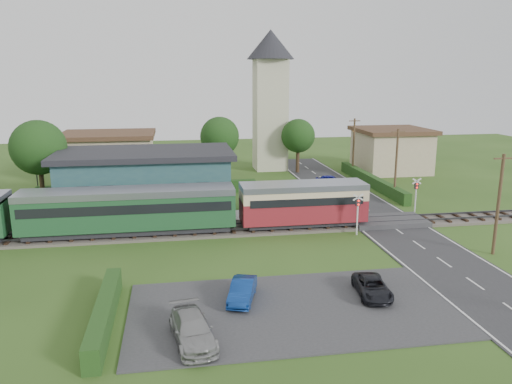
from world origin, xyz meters
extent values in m
plane|color=#2D4C19|center=(0.00, 0.00, 0.00)|extent=(120.00, 120.00, 0.00)
cube|color=#4C443D|center=(0.00, 2.00, 0.10)|extent=(76.00, 3.20, 0.20)
cube|color=#3F3F47|center=(0.00, 1.28, 0.42)|extent=(76.00, 0.08, 0.15)
cube|color=#3F3F47|center=(0.00, 2.72, 0.42)|extent=(76.00, 0.08, 0.15)
cube|color=#28282B|center=(10.00, 0.00, 0.03)|extent=(6.00, 70.00, 0.05)
cube|color=#333335|center=(-1.50, -12.00, 0.04)|extent=(17.00, 9.00, 0.08)
cube|color=#333335|center=(10.00, 2.00, 0.23)|extent=(6.20, 3.40, 0.45)
cube|color=gray|center=(-10.00, 5.20, 0.23)|extent=(30.00, 3.00, 0.45)
cube|color=beige|center=(-18.00, 5.20, 1.65)|extent=(2.00, 2.00, 2.40)
cube|color=#232328|center=(-18.00, 5.20, 2.93)|extent=(2.30, 2.30, 0.15)
cube|color=#274F59|center=(-10.00, 11.00, 2.40)|extent=(15.00, 8.00, 4.80)
cube|color=#232328|center=(-10.00, 11.00, 5.05)|extent=(16.00, 9.00, 0.50)
cube|color=#232328|center=(-10.00, 7.06, 1.10)|extent=(1.20, 0.12, 2.20)
cube|color=black|center=(-15.00, 7.06, 2.40)|extent=(1.00, 0.12, 1.20)
cube|color=black|center=(-13.00, 7.06, 2.40)|extent=(1.00, 0.12, 1.20)
cube|color=black|center=(-7.00, 7.06, 2.40)|extent=(1.00, 0.12, 1.20)
cube|color=black|center=(-5.00, 7.06, 2.40)|extent=(1.00, 0.12, 1.20)
cube|color=#232328|center=(2.71, 2.00, 0.59)|extent=(9.00, 2.20, 0.50)
cube|color=maroon|center=(2.71, 2.00, 1.59)|extent=(10.00, 2.80, 1.80)
cube|color=beige|center=(2.71, 2.00, 2.84)|extent=(10.00, 2.82, 0.90)
cube|color=black|center=(2.71, 2.00, 2.49)|extent=(9.00, 2.88, 0.60)
cube|color=gray|center=(2.71, 2.00, 3.49)|extent=(10.00, 2.90, 0.45)
cube|color=#232328|center=(-10.89, 2.00, 0.59)|extent=(15.20, 2.20, 0.50)
cube|color=#1E4D2A|center=(-10.89, 2.00, 2.09)|extent=(16.00, 2.80, 2.60)
cube|color=black|center=(-10.89, 2.00, 2.49)|extent=(15.40, 2.86, 0.70)
cube|color=gray|center=(-10.89, 2.00, 3.49)|extent=(16.00, 2.90, 0.50)
cube|color=beige|center=(5.00, 28.00, 7.00)|extent=(4.00, 4.00, 14.00)
cone|color=#232328|center=(5.00, 28.00, 15.80)|extent=(6.00, 6.00, 3.60)
cube|color=tan|center=(-15.00, 25.00, 2.50)|extent=(10.00, 8.00, 5.00)
cube|color=#472D1E|center=(-15.00, 25.00, 5.25)|extent=(10.80, 8.80, 0.50)
cube|color=tan|center=(20.00, 24.00, 2.50)|extent=(8.00, 8.00, 5.00)
cube|color=#472D1E|center=(20.00, 24.00, 5.25)|extent=(8.80, 8.80, 0.50)
cube|color=#193814|center=(-11.00, -12.00, 0.60)|extent=(0.80, 9.00, 1.20)
cube|color=#193814|center=(14.20, 16.00, 0.60)|extent=(0.80, 18.00, 1.20)
cube|color=#193814|center=(-10.00, 15.50, 0.65)|extent=(22.00, 0.80, 1.30)
cylinder|color=#332316|center=(-20.00, 14.00, 2.06)|extent=(0.44, 0.44, 4.12)
sphere|color=#143311|center=(-20.00, 14.00, 5.40)|extent=(5.20, 5.20, 5.20)
cylinder|color=#332316|center=(-2.00, 23.00, 1.93)|extent=(0.44, 0.44, 3.85)
sphere|color=#143311|center=(-2.00, 23.00, 5.04)|extent=(4.60, 4.60, 4.60)
cylinder|color=#332316|center=(8.00, 25.00, 1.79)|extent=(0.44, 0.44, 3.58)
sphere|color=#143311|center=(8.00, 25.00, 4.68)|extent=(4.20, 4.20, 4.20)
cylinder|color=#473321|center=(14.20, -6.00, 3.50)|extent=(0.22, 0.22, 7.00)
cube|color=#473321|center=(14.20, -6.00, 6.70)|extent=(1.40, 0.10, 0.10)
cylinder|color=#473321|center=(14.20, 10.00, 3.50)|extent=(0.22, 0.22, 7.00)
cube|color=#473321|center=(14.20, 10.00, 6.70)|extent=(1.40, 0.10, 0.10)
cylinder|color=#473321|center=(14.20, 22.00, 3.50)|extent=(0.22, 0.22, 7.00)
cube|color=#473321|center=(14.20, 22.00, 6.70)|extent=(1.40, 0.10, 0.10)
cylinder|color=silver|center=(6.40, -0.40, 1.50)|extent=(0.12, 0.12, 3.00)
cube|color=#232328|center=(6.40, -0.40, 2.60)|extent=(0.35, 0.18, 0.55)
sphere|color=#FF190C|center=(6.40, -0.52, 2.75)|extent=(0.14, 0.14, 0.14)
sphere|color=#FF190C|center=(6.40, -0.52, 2.45)|extent=(0.14, 0.14, 0.14)
cube|color=silver|center=(6.40, -0.40, 3.00)|extent=(0.84, 0.05, 0.55)
cube|color=silver|center=(6.40, -0.40, 3.00)|extent=(0.84, 0.05, 0.55)
cylinder|color=silver|center=(13.60, 4.40, 1.50)|extent=(0.12, 0.12, 3.00)
cube|color=#232328|center=(13.60, 4.40, 2.60)|extent=(0.35, 0.18, 0.55)
sphere|color=#FF190C|center=(13.60, 4.28, 2.75)|extent=(0.14, 0.14, 0.14)
sphere|color=#FF190C|center=(13.60, 4.28, 2.45)|extent=(0.14, 0.14, 0.14)
cube|color=silver|center=(13.60, 4.40, 3.00)|extent=(0.84, 0.05, 0.55)
cube|color=silver|center=(13.60, 4.40, 3.00)|extent=(0.84, 0.05, 0.55)
cylinder|color=#3F3F47|center=(-22.00, 20.00, 2.50)|extent=(0.14, 0.14, 5.00)
sphere|color=orange|center=(-22.00, 20.00, 5.00)|extent=(0.30, 0.30, 0.30)
cylinder|color=#3F3F47|center=(16.00, 27.00, 2.50)|extent=(0.14, 0.14, 5.00)
sphere|color=orange|center=(16.00, 27.00, 5.00)|extent=(0.30, 0.30, 0.30)
imported|color=navy|center=(9.79, 16.91, 0.63)|extent=(3.66, 2.33, 1.16)
imported|color=navy|center=(-3.92, -10.55, 0.64)|extent=(2.13, 3.63, 1.13)
imported|color=gray|center=(-6.77, -14.50, 0.70)|extent=(2.39, 4.47, 1.23)
imported|color=black|center=(3.31, -11.12, 0.58)|extent=(2.08, 3.78, 1.00)
imported|color=gray|center=(-4.96, 5.36, 1.33)|extent=(0.75, 0.62, 1.76)
imported|color=gray|center=(-16.43, 5.36, 1.28)|extent=(0.85, 0.97, 1.67)
camera|label=1|loc=(-7.26, -35.52, 12.09)|focal=35.00mm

